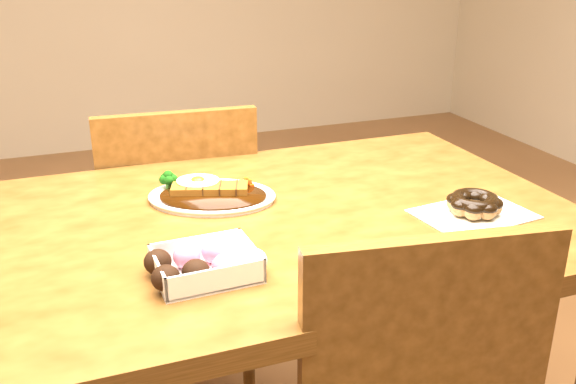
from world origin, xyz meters
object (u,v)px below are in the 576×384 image
object	(u,v)px
katsu_curry_plate	(210,193)
donut_box	(204,264)
table	(276,259)
chair_far	(178,237)
pon_de_ring	(474,204)

from	to	relation	value
katsu_curry_plate	donut_box	bearing A→B (deg)	-105.84
table	katsu_curry_plate	xyz separation A→B (m)	(-0.10, 0.13, 0.11)
table	katsu_curry_plate	distance (m)	0.20
chair_far	katsu_curry_plate	bearing A→B (deg)	94.14
donut_box	pon_de_ring	distance (m)	0.56
chair_far	donut_box	world-z (taller)	chair_far
chair_far	donut_box	distance (m)	0.79
katsu_curry_plate	table	bearing A→B (deg)	-51.40
chair_far	donut_box	bearing A→B (deg)	86.97
chair_far	donut_box	size ratio (longest dim) A/B	4.56
donut_box	chair_far	bearing A→B (deg)	83.05
table	katsu_curry_plate	world-z (taller)	katsu_curry_plate
chair_far	pon_de_ring	size ratio (longest dim) A/B	3.67
donut_box	pon_de_ring	world-z (taller)	donut_box
table	donut_box	xyz separation A→B (m)	(-0.19, -0.19, 0.12)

